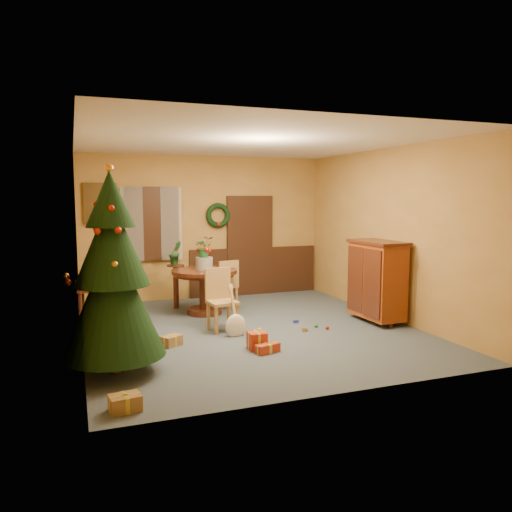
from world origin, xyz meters
name	(u,v)px	position (x,y,z in m)	size (l,w,h in m)	color
room_envelope	(216,244)	(0.21, 2.70, 1.12)	(5.50, 5.50, 5.50)	#384152
dining_table	(205,283)	(-0.40, 1.30, 0.56)	(1.16, 1.16, 0.80)	black
urn	(204,263)	(-0.40, 1.30, 0.91)	(0.30, 0.30, 0.22)	slate
centerpiece_plant	(204,247)	(-0.40, 1.30, 1.20)	(0.33, 0.29, 0.37)	#1E4C23
chair_near	(221,297)	(-0.44, 0.15, 0.52)	(0.46, 0.46, 0.97)	#9F763F
chair_far	(226,283)	(0.08, 1.56, 0.49)	(0.45, 0.45, 0.92)	#9F763F
guitar	(236,311)	(-0.33, -0.27, 0.38)	(0.32, 0.15, 0.75)	#EDE3C5
plant_stand	(176,281)	(-0.79, 1.93, 0.51)	(0.32, 0.32, 0.82)	black
stand_plant	(175,253)	(-0.79, 1.93, 1.05)	(0.25, 0.20, 0.45)	#19471E
christmas_tree	(113,276)	(-2.15, -1.28, 1.17)	(1.19, 1.19, 2.46)	#382111
writing_desk	(101,288)	(-2.15, 1.63, 0.51)	(0.83, 0.52, 0.68)	black
sideboard	(377,279)	(2.15, -0.24, 0.73)	(0.59, 1.07, 1.36)	#501C09
gift_a	(125,403)	(-2.15, -2.40, 0.08)	(0.32, 0.25, 0.16)	brown
gift_b	(257,341)	(-0.25, -0.99, 0.12)	(0.26, 0.26, 0.24)	#A22D15
gift_c	(172,341)	(-1.32, -0.43, 0.07)	(0.33, 0.30, 0.15)	brown
gift_d	(268,348)	(-0.17, -1.18, 0.06)	(0.36, 0.23, 0.12)	#A22D15
toy_a	(296,321)	(0.85, 0.13, 0.03)	(0.08, 0.05, 0.05)	#2535A4
toy_b	(316,326)	(1.03, -0.24, 0.03)	(0.06, 0.06, 0.06)	#23802C
toy_c	(260,330)	(0.10, -0.16, 0.03)	(0.08, 0.05, 0.05)	gold
toy_d	(327,328)	(1.14, -0.42, 0.03)	(0.06, 0.06, 0.06)	#AB1E0B
toy_e	(305,330)	(0.75, -0.41, 0.03)	(0.08, 0.05, 0.05)	#CA862F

